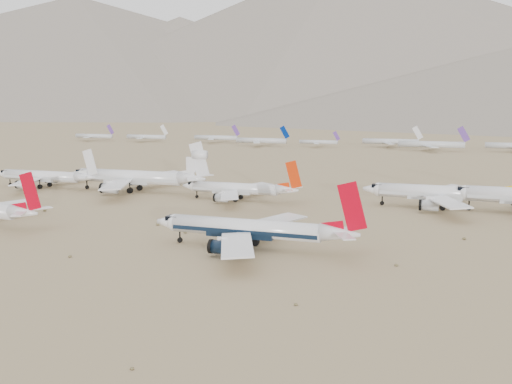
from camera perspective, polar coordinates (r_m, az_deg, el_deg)
ground at (r=125.84m, az=2.58°, el=-6.59°), size 7000.00×7000.00×0.00m
main_airliner at (r=131.81m, az=-0.20°, el=-3.76°), size 48.18×47.06×17.00m
row2_gold_tail at (r=191.39m, az=18.42°, el=-0.12°), size 50.25×49.14×17.89m
row2_orange_tail at (r=196.70m, az=-1.66°, el=0.31°), size 41.23×40.34×14.71m
row2_white_trijet at (r=219.90m, az=-11.74°, el=1.48°), size 56.12×54.85×19.89m
row2_white_twin at (r=241.18m, az=-20.30°, el=1.46°), size 45.17×44.20×16.14m
distant_storage_row at (r=431.11m, az=16.52°, el=4.71°), size 582.87×66.58×15.31m
mountain_range at (r=1771.61m, az=20.75°, el=13.48°), size 7354.00×3024.00×470.00m
desert_scrub at (r=103.86m, az=-6.31°, el=-9.87°), size 261.14×121.67×0.63m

